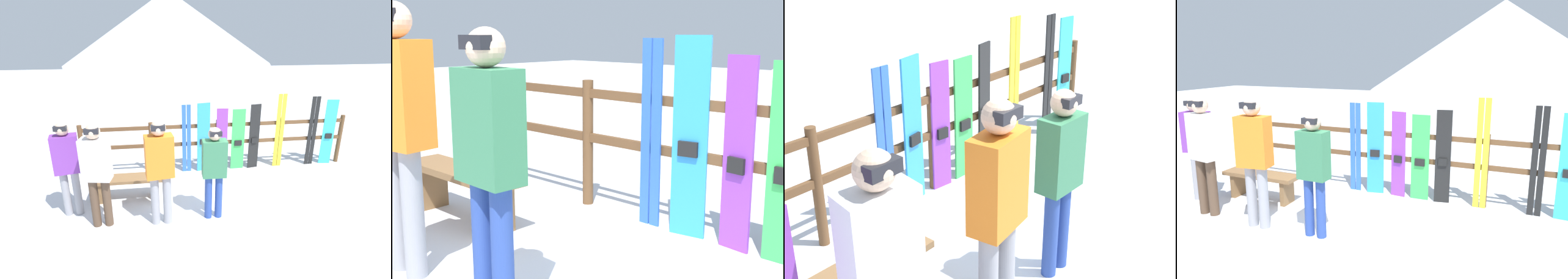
% 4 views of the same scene
% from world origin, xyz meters
% --- Properties ---
extents(ground_plane, '(40.00, 40.00, 0.00)m').
position_xyz_m(ground_plane, '(0.00, 0.00, 0.00)').
color(ground_plane, white).
extents(mountain_backdrop, '(18.00, 18.00, 6.00)m').
position_xyz_m(mountain_backdrop, '(0.00, 23.63, 3.00)').
color(mountain_backdrop, silver).
rests_on(mountain_backdrop, ground).
extents(fence, '(6.03, 0.10, 1.18)m').
position_xyz_m(fence, '(0.00, 1.63, 0.71)').
color(fence, brown).
rests_on(fence, ground).
extents(bench, '(1.32, 0.36, 0.46)m').
position_xyz_m(bench, '(-1.95, 0.55, 0.34)').
color(bench, brown).
rests_on(bench, ground).
extents(person_white, '(0.46, 0.30, 1.77)m').
position_xyz_m(person_white, '(-2.31, -0.24, 1.04)').
color(person_white, '#4C3828').
rests_on(person_white, ground).
extents(person_orange, '(0.47, 0.30, 1.80)m').
position_xyz_m(person_orange, '(-1.33, -0.30, 1.06)').
color(person_orange, gray).
rests_on(person_orange, ground).
extents(person_plaid_green, '(0.40, 0.23, 1.64)m').
position_xyz_m(person_plaid_green, '(-0.45, -0.25, 0.96)').
color(person_plaid_green, navy).
rests_on(person_plaid_green, ground).
extents(person_purple, '(0.45, 0.31, 1.70)m').
position_xyz_m(person_purple, '(-2.86, 0.16, 1.00)').
color(person_purple, gray).
rests_on(person_purple, ground).
extents(ski_pair_blue, '(0.20, 0.02, 1.56)m').
position_xyz_m(ski_pair_blue, '(-0.71, 1.58, 0.78)').
color(ski_pair_blue, blue).
rests_on(ski_pair_blue, ground).
extents(snowboard_blue, '(0.29, 0.09, 1.59)m').
position_xyz_m(snowboard_blue, '(-0.34, 1.57, 0.79)').
color(snowboard_blue, '#288CE0').
rests_on(snowboard_blue, ground).
extents(snowboard_purple, '(0.25, 0.07, 1.45)m').
position_xyz_m(snowboard_purple, '(0.08, 1.57, 0.72)').
color(snowboard_purple, purple).
rests_on(snowboard_purple, ground).
extents(snowboard_green, '(0.30, 0.06, 1.42)m').
position_xyz_m(snowboard_green, '(0.46, 1.57, 0.71)').
color(snowboard_green, green).
rests_on(snowboard_green, ground).
extents(snowboard_black_stripe, '(0.25, 0.09, 1.52)m').
position_xyz_m(snowboard_black_stripe, '(0.83, 1.57, 0.76)').
color(snowboard_black_stripe, black).
rests_on(snowboard_black_stripe, ground).
extents(ski_pair_yellow, '(0.19, 0.02, 1.74)m').
position_xyz_m(ski_pair_yellow, '(1.43, 1.58, 0.87)').
color(ski_pair_yellow, yellow).
rests_on(ski_pair_yellow, ground).
extents(ski_pair_black, '(0.20, 0.02, 1.66)m').
position_xyz_m(ski_pair_black, '(2.22, 1.58, 0.83)').
color(ski_pair_black, black).
rests_on(ski_pair_black, ground).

